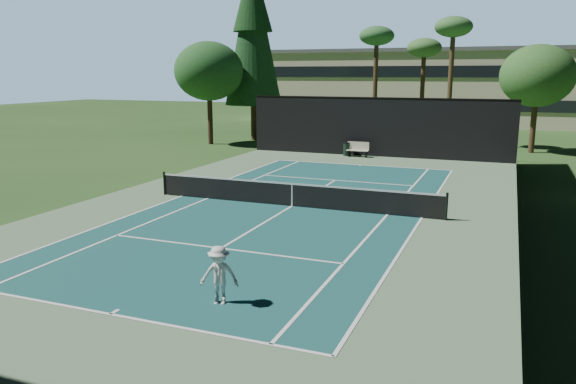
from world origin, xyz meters
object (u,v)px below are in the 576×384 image
(tennis_net, at_px, (292,194))
(tennis_ball_b, at_px, (252,192))
(player, at_px, (219,275))
(tennis_ball_c, at_px, (336,188))
(tennis_ball_d, at_px, (211,178))
(park_bench, at_px, (358,149))
(trash_bin, at_px, (347,149))

(tennis_net, relative_size, tennis_ball_b, 178.15)
(player, distance_m, tennis_ball_c, 14.66)
(player, distance_m, tennis_ball_d, 17.24)
(tennis_ball_d, bearing_deg, player, -60.04)
(tennis_ball_c, bearing_deg, park_bench, 99.05)
(tennis_net, bearing_deg, tennis_ball_b, 145.95)
(tennis_ball_b, height_order, tennis_ball_c, tennis_ball_b)
(tennis_ball_d, relative_size, park_bench, 0.05)
(tennis_ball_b, bearing_deg, tennis_ball_c, 34.78)
(tennis_net, distance_m, tennis_ball_d, 7.98)
(tennis_ball_b, bearing_deg, park_bench, 83.05)
(trash_bin, bearing_deg, tennis_ball_c, -77.09)
(tennis_net, distance_m, player, 10.56)
(player, relative_size, tennis_ball_d, 19.48)
(tennis_net, relative_size, trash_bin, 13.65)
(tennis_ball_b, distance_m, park_bench, 13.61)
(tennis_net, height_order, tennis_ball_c, tennis_net)
(player, bearing_deg, trash_bin, 84.06)
(trash_bin, bearing_deg, park_bench, -14.69)
(tennis_net, xyz_separation_m, park_bench, (-1.10, 15.35, -0.01))
(player, height_order, tennis_ball_d, player)
(tennis_ball_b, xyz_separation_m, park_bench, (1.65, 13.50, 0.51))
(tennis_ball_c, relative_size, trash_bin, 0.07)
(tennis_ball_c, xyz_separation_m, park_bench, (-1.77, 11.13, 0.51))
(tennis_ball_d, bearing_deg, park_bench, 63.29)
(park_bench, bearing_deg, trash_bin, 165.31)
(player, relative_size, trash_bin, 1.57)
(tennis_ball_b, relative_size, tennis_ball_d, 0.95)
(player, distance_m, park_bench, 25.90)
(tennis_net, distance_m, trash_bin, 15.69)
(park_bench, bearing_deg, tennis_ball_c, -80.95)
(tennis_ball_c, distance_m, trash_bin, 11.64)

